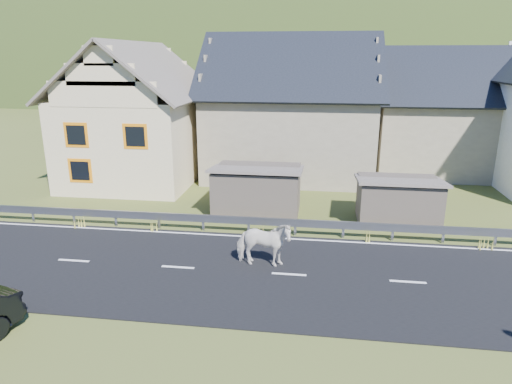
# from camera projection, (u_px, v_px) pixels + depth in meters

# --- Properties ---
(ground) EXTENTS (160.00, 160.00, 0.00)m
(ground) POSITION_uv_depth(u_px,v_px,m) (289.00, 275.00, 15.87)
(ground) COLOR #3F4A1B
(ground) RESTS_ON ground
(road) EXTENTS (60.00, 7.00, 0.04)m
(road) POSITION_uv_depth(u_px,v_px,m) (289.00, 275.00, 15.86)
(road) COLOR black
(road) RESTS_ON ground
(lane_markings) EXTENTS (60.00, 6.60, 0.01)m
(lane_markings) POSITION_uv_depth(u_px,v_px,m) (289.00, 274.00, 15.85)
(lane_markings) COLOR silver
(lane_markings) RESTS_ON road
(guardrail) EXTENTS (28.10, 0.09, 0.75)m
(guardrail) POSITION_uv_depth(u_px,v_px,m) (295.00, 223.00, 19.20)
(guardrail) COLOR #93969B
(guardrail) RESTS_ON ground
(shed_left) EXTENTS (4.30, 3.30, 2.40)m
(shed_left) POSITION_uv_depth(u_px,v_px,m) (257.00, 190.00, 21.98)
(shed_left) COLOR brown
(shed_left) RESTS_ON ground
(shed_right) EXTENTS (3.80, 2.90, 2.20)m
(shed_right) POSITION_uv_depth(u_px,v_px,m) (398.00, 201.00, 20.67)
(shed_right) COLOR brown
(shed_right) RESTS_ON ground
(house_cream) EXTENTS (7.80, 9.80, 8.30)m
(house_cream) POSITION_uv_depth(u_px,v_px,m) (138.00, 107.00, 27.32)
(house_cream) COLOR beige
(house_cream) RESTS_ON ground
(house_stone_a) EXTENTS (10.80, 9.80, 8.90)m
(house_stone_a) POSITION_uv_depth(u_px,v_px,m) (291.00, 100.00, 28.89)
(house_stone_a) COLOR gray
(house_stone_a) RESTS_ON ground
(house_stone_b) EXTENTS (9.80, 8.80, 8.10)m
(house_stone_b) POSITION_uv_depth(u_px,v_px,m) (447.00, 105.00, 29.58)
(house_stone_b) COLOR gray
(house_stone_b) RESTS_ON ground
(mountain) EXTENTS (440.00, 280.00, 260.00)m
(mountain) POSITION_uv_depth(u_px,v_px,m) (330.00, 123.00, 191.69)
(mountain) COLOR #25330F
(mountain) RESTS_ON ground
(conifer_patch) EXTENTS (76.00, 50.00, 28.00)m
(conifer_patch) POSITION_uv_depth(u_px,v_px,m) (118.00, 60.00, 125.76)
(conifer_patch) COLOR black
(conifer_patch) RESTS_ON ground
(horse) EXTENTS (0.99, 2.06, 1.71)m
(horse) POSITION_uv_depth(u_px,v_px,m) (263.00, 244.00, 16.26)
(horse) COLOR silver
(horse) RESTS_ON road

